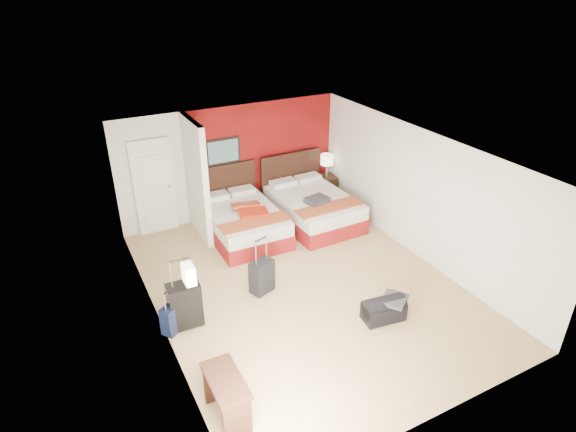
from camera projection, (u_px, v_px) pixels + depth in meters
ground at (303, 285)px, 8.58m from camera, size 6.50×6.50×0.00m
room_walls at (196, 207)px, 8.54m from camera, size 5.02×6.52×2.50m
red_accent_panel at (263, 157)px, 10.86m from camera, size 3.50×0.04×2.50m
partition_wall at (197, 180)px, 9.65m from camera, size 0.12×1.20×2.50m
entry_door at (154, 187)px, 9.90m from camera, size 0.82×0.06×2.05m
bed_left at (244, 223)px, 10.02m from camera, size 1.44×2.03×0.60m
bed_right at (314, 209)px, 10.59m from camera, size 1.52×2.13×0.63m
red_suitcase_open at (249, 209)px, 9.82m from camera, size 0.73×0.90×0.10m
jacket_bundle at (317, 200)px, 10.14m from camera, size 0.52×0.45×0.11m
nightstand at (326, 188)px, 11.62m from camera, size 0.50×0.50×0.62m
table_lamp at (327, 166)px, 11.35m from camera, size 0.37×0.37×0.54m
suitcase_black at (185, 306)px, 7.45m from camera, size 0.51×0.33×0.75m
suitcase_charcoal at (262, 278)px, 8.27m from camera, size 0.46×0.37×0.59m
suitcase_navy at (172, 320)px, 7.38m from camera, size 0.39×0.36×0.46m
duffel_bag at (384, 310)px, 7.68m from camera, size 0.71×0.44×0.34m
jacket_draped at (394, 299)px, 7.62m from camera, size 0.56×0.54×0.06m
desk at (227, 398)px, 5.91m from camera, size 0.40×0.80×0.66m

